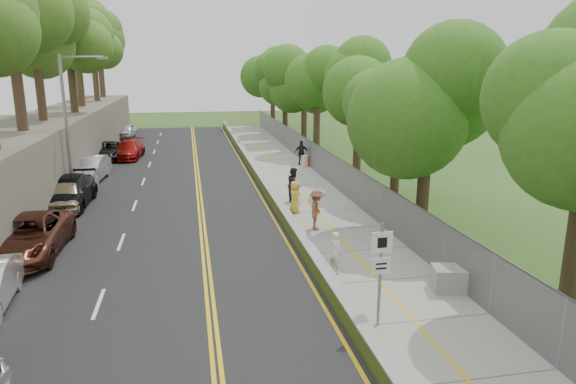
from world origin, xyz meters
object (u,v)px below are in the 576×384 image
car_2 (28,236)px  streetlight (70,118)px  signpost (381,264)px  person_far (301,153)px  construction_barrel (305,161)px  concrete_block (451,279)px  painter_0 (295,197)px

car_2 → streetlight: bearing=90.3°
signpost → person_far: signpost is taller
streetlight → construction_barrel: 16.84m
streetlight → car_2: (-0.14, -8.97, -3.81)m
person_far → car_2: bearing=46.3°
streetlight → person_far: size_ratio=4.34×
concrete_block → painter_0: (-3.27, 10.14, 0.43)m
person_far → signpost: bearing=80.5°
streetlight → painter_0: streetlight is taller
signpost → painter_0: (-0.02, 11.96, -1.08)m
streetlight → concrete_block: 21.59m
painter_0 → construction_barrel: bearing=-27.7°
person_far → concrete_block: bearing=88.0°
construction_barrel → car_2: bearing=-133.1°
concrete_block → construction_barrel: bearing=90.0°
streetlight → painter_0: 13.10m
streetlight → concrete_block: (14.76, -15.19, -4.19)m
car_2 → construction_barrel: bearing=48.0°
car_2 → concrete_block: bearing=-21.5°
signpost → person_far: size_ratio=1.68×
car_2 → painter_0: 12.27m
construction_barrel → painter_0: size_ratio=0.51×
signpost → painter_0: size_ratio=1.87×
streetlight → car_2: size_ratio=1.41×
construction_barrel → car_2: (-14.90, -15.91, 0.36)m
car_2 → signpost: bearing=-33.5°
concrete_block → car_2: size_ratio=0.21×
concrete_block → person_far: (-0.10, 22.94, 0.52)m
streetlight → concrete_block: streetlight is taller
signpost → concrete_block: size_ratio=2.57×
construction_barrel → streetlight: bearing=-154.8°
streetlight → signpost: streetlight is taller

